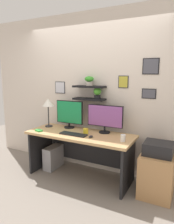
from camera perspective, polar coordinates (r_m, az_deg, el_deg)
ground_plane at (r=3.63m, az=-1.85°, el=-17.26°), size 8.00×8.00×0.00m
back_wall_assembly at (r=3.61m, az=1.50°, el=5.16°), size 4.40×0.24×2.70m
desk at (r=3.45m, az=-1.44°, el=-8.88°), size 1.73×0.68×0.75m
monitor_left at (r=3.63m, az=-4.85°, el=-0.43°), size 0.51×0.18×0.48m
monitor_right at (r=3.33m, az=4.92°, el=-1.50°), size 0.60×0.18×0.45m
keyboard at (r=3.26m, az=-3.77°, el=-6.08°), size 0.44×0.14×0.02m
computer_mouse at (r=3.12m, az=1.05°, el=-6.74°), size 0.06×0.09×0.03m
desk_lamp at (r=3.73m, az=-10.60°, el=2.14°), size 0.20×0.20×0.50m
coffee_mug at (r=3.29m, az=-0.36°, el=-5.27°), size 0.08×0.08×0.09m
pen_cup at (r=2.98m, az=9.82°, el=-7.04°), size 0.07×0.07×0.10m
scissors_tray at (r=3.55m, az=-13.07°, el=-4.94°), size 0.14×0.11×0.02m
drawer_cabinet at (r=3.18m, az=18.54°, el=-16.00°), size 0.44×0.50×0.60m
printer at (r=3.03m, az=18.98°, el=-9.44°), size 0.38×0.34×0.17m
computer_tower_left at (r=3.90m, az=-9.18°, el=-12.08°), size 0.18×0.40×0.40m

